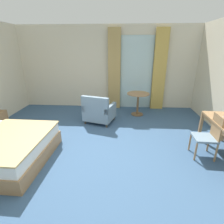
{
  "coord_description": "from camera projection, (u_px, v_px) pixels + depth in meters",
  "views": [
    {
      "loc": [
        0.57,
        -3.05,
        2.11
      ],
      "look_at": [
        0.35,
        0.35,
        0.83
      ],
      "focal_mm": 27.76,
      "sensor_mm": 36.0,
      "label": 1
    }
  ],
  "objects": [
    {
      "name": "balcony_glass_door",
      "position": [
        136.0,
        73.0,
        6.09
      ],
      "size": [
        1.11,
        0.02,
        2.49
      ],
      "primitive_type": "cube",
      "color": "silver",
      "rests_on": "ground"
    },
    {
      "name": "ground",
      "position": [
        94.0,
        157.0,
        3.65
      ],
      "size": [
        6.83,
        7.01,
        0.1
      ],
      "primitive_type": "cube",
      "color": "#38567A"
    },
    {
      "name": "curtain_panel_left",
      "position": [
        114.0,
        70.0,
        6.0
      ],
      "size": [
        0.42,
        0.1,
        2.71
      ],
      "primitive_type": "cube",
      "color": "tan",
      "rests_on": "ground"
    },
    {
      "name": "armchair_by_window",
      "position": [
        99.0,
        112.0,
        5.08
      ],
      "size": [
        0.97,
        0.92,
        0.85
      ],
      "color": "gray",
      "rests_on": "ground"
    },
    {
      "name": "desk_chair",
      "position": [
        209.0,
        134.0,
        3.43
      ],
      "size": [
        0.44,
        0.43,
        0.91
      ],
      "color": "gray",
      "rests_on": "ground"
    },
    {
      "name": "round_cafe_table",
      "position": [
        138.0,
        99.0,
        5.61
      ],
      "size": [
        0.71,
        0.71,
        0.73
      ],
      "color": "#9E754C",
      "rests_on": "ground"
    },
    {
      "name": "curtain_panel_right",
      "position": [
        159.0,
        71.0,
        5.91
      ],
      "size": [
        0.43,
        0.1,
        2.71
      ],
      "primitive_type": "cube",
      "color": "tan",
      "rests_on": "ground"
    },
    {
      "name": "wall_back",
      "position": [
        107.0,
        68.0,
        6.17
      ],
      "size": [
        6.43,
        0.12,
        2.83
      ],
      "primitive_type": "cube",
      "color": "beige",
      "rests_on": "ground"
    }
  ]
}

